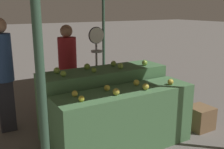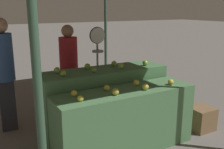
{
  "view_description": "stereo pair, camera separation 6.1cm",
  "coord_description": "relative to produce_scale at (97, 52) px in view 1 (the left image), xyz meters",
  "views": [
    {
      "loc": [
        -1.81,
        -2.72,
        1.9
      ],
      "look_at": [
        -0.04,
        0.3,
        1.0
      ],
      "focal_mm": 42.0,
      "sensor_mm": 36.0,
      "label": 1
    },
    {
      "loc": [
        -1.76,
        -2.75,
        1.9
      ],
      "look_at": [
        -0.04,
        0.3,
        1.0
      ],
      "focal_mm": 42.0,
      "sensor_mm": 36.0,
      "label": 2
    }
  ],
  "objects": [
    {
      "name": "apple_front_3",
      "position": [
        0.44,
        -1.4,
        -0.26
      ],
      "size": [
        0.08,
        0.08,
        0.08
      ],
      "primitive_type": "sphere",
      "color": "gold",
      "rests_on": "display_counter_front"
    },
    {
      "name": "apple_back_4",
      "position": [
        -0.92,
        -0.59,
        -0.1
      ],
      "size": [
        0.09,
        0.09,
        0.09
      ],
      "primitive_type": "sphere",
      "color": "#8EB247",
      "rests_on": "display_counter_back"
    },
    {
      "name": "apple_front_6",
      "position": [
        0.0,
        -1.19,
        -0.26
      ],
      "size": [
        0.09,
        0.09,
        0.09
      ],
      "primitive_type": "sphere",
      "color": "gold",
      "rests_on": "display_counter_front"
    },
    {
      "name": "apple_back_6",
      "position": [
        -0.0,
        -0.58,
        -0.1
      ],
      "size": [
        0.08,
        0.08,
        0.08
      ],
      "primitive_type": "sphere",
      "color": "#8EB247",
      "rests_on": "display_counter_back"
    },
    {
      "name": "apple_front_2",
      "position": [
        -0.01,
        -1.41,
        -0.26
      ],
      "size": [
        0.09,
        0.09,
        0.09
      ],
      "primitive_type": "sphere",
      "color": "gold",
      "rests_on": "display_counter_front"
    },
    {
      "name": "apple_back_3",
      "position": [
        0.44,
        -0.79,
        -0.1
      ],
      "size": [
        0.09,
        0.09,
        0.09
      ],
      "primitive_type": "sphere",
      "color": "#84AD3D",
      "rests_on": "display_counter_back"
    },
    {
      "name": "apple_front_5",
      "position": [
        -0.46,
        -1.19,
        -0.26
      ],
      "size": [
        0.08,
        0.08,
        0.08
      ],
      "primitive_type": "sphere",
      "color": "gold",
      "rests_on": "display_counter_front"
    },
    {
      "name": "apple_back_0",
      "position": [
        -0.9,
        -0.8,
        -0.1
      ],
      "size": [
        0.08,
        0.08,
        0.08
      ],
      "primitive_type": "sphere",
      "color": "#84AD3D",
      "rests_on": "display_counter_back"
    },
    {
      "name": "apple_back_2",
      "position": [
        -0.01,
        -0.79,
        -0.1
      ],
      "size": [
        0.09,
        0.09,
        0.09
      ],
      "primitive_type": "sphere",
      "color": "#8EB247",
      "rests_on": "display_counter_back"
    },
    {
      "name": "apple_front_4",
      "position": [
        -0.91,
        -1.19,
        -0.27
      ],
      "size": [
        0.08,
        0.08,
        0.08
      ],
      "primitive_type": "sphere",
      "color": "yellow",
      "rests_on": "display_counter_front"
    },
    {
      "name": "person_customer_left",
      "position": [
        -1.52,
        0.12,
        -0.11
      ],
      "size": [
        0.32,
        0.32,
        1.76
      ],
      "rotation": [
        0.0,
        0.0,
        3.11
      ],
      "color": "#2D2D38",
      "rests_on": "ground_plane"
    },
    {
      "name": "display_counter_front",
      "position": [
        -0.23,
        -1.29,
        -0.73
      ],
      "size": [
        1.94,
        0.55,
        0.85
      ],
      "primitive_type": "cube",
      "color": "#4C7A4C",
      "rests_on": "ground_plane"
    },
    {
      "name": "apple_front_0",
      "position": [
        -0.91,
        -1.39,
        -0.27
      ],
      "size": [
        0.07,
        0.07,
        0.07
      ],
      "primitive_type": "sphere",
      "color": "gold",
      "rests_on": "display_counter_front"
    },
    {
      "name": "produce_scale",
      "position": [
        0.0,
        0.0,
        0.0
      ],
      "size": [
        0.29,
        0.2,
        1.58
      ],
      "color": "#99999E",
      "rests_on": "ground_plane"
    },
    {
      "name": "person_vendor_at_scale",
      "position": [
        -0.44,
        0.26,
        -0.21
      ],
      "size": [
        0.42,
        0.42,
        1.62
      ],
      "rotation": [
        0.0,
        0.0,
        3.58
      ],
      "color": "#2D2D38",
      "rests_on": "ground_plane"
    },
    {
      "name": "apple_back_1",
      "position": [
        -0.46,
        -0.8,
        -0.11
      ],
      "size": [
        0.07,
        0.07,
        0.07
      ],
      "primitive_type": "sphere",
      "color": "#7AA338",
      "rests_on": "display_counter_back"
    },
    {
      "name": "wooden_crate_side",
      "position": [
        1.14,
        -1.36,
        -0.97
      ],
      "size": [
        0.37,
        0.37,
        0.37
      ],
      "primitive_type": "cube",
      "color": "brown",
      "rests_on": "ground_plane"
    },
    {
      "name": "apple_back_5",
      "position": [
        -0.46,
        -0.58,
        -0.1
      ],
      "size": [
        0.09,
        0.09,
        0.09
      ],
      "primitive_type": "sphere",
      "color": "#7AA338",
      "rests_on": "display_counter_back"
    },
    {
      "name": "ground_plane",
      "position": [
        -0.23,
        -1.29,
        -1.15
      ],
      "size": [
        60.0,
        60.0,
        0.0
      ],
      "primitive_type": "plane",
      "color": "#66605B"
    },
    {
      "name": "apple_front_1",
      "position": [
        -0.45,
        -1.39,
        -0.26
      ],
      "size": [
        0.09,
        0.09,
        0.09
      ],
      "primitive_type": "sphere",
      "color": "gold",
      "rests_on": "display_counter_front"
    },
    {
      "name": "display_counter_back",
      "position": [
        -0.23,
        -0.69,
        -0.65
      ],
      "size": [
        1.94,
        0.55,
        1.01
      ],
      "primitive_type": "cube",
      "color": "#4C7A4C",
      "rests_on": "ground_plane"
    }
  ]
}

